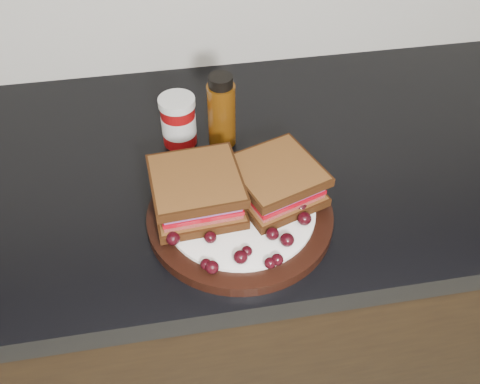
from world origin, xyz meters
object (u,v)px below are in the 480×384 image
object	(u,v)px
oil_bottle	(221,111)
condiment_jar	(178,121)
sandwich_left	(197,191)
plate	(240,216)

from	to	relation	value
oil_bottle	condiment_jar	bearing A→B (deg)	170.53
sandwich_left	oil_bottle	bearing A→B (deg)	66.30
plate	oil_bottle	bearing A→B (deg)	89.61
plate	oil_bottle	world-z (taller)	oil_bottle
plate	sandwich_left	distance (m)	0.08
plate	condiment_jar	world-z (taller)	condiment_jar
condiment_jar	oil_bottle	size ratio (longest dim) A/B	0.68
plate	condiment_jar	xyz separation A→B (m)	(-0.07, 0.20, 0.04)
plate	oil_bottle	xyz separation A→B (m)	(0.00, 0.19, 0.06)
sandwich_left	condiment_jar	size ratio (longest dim) A/B	1.42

